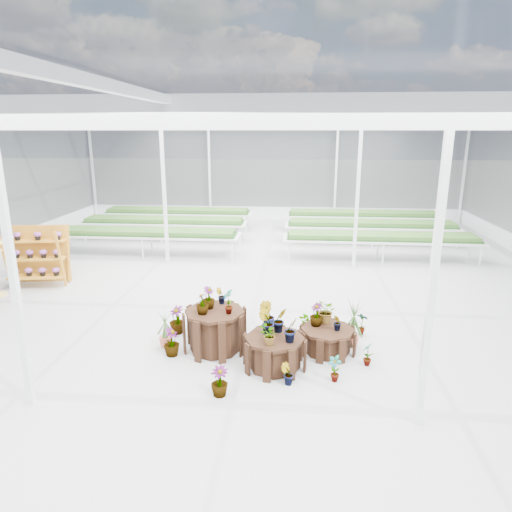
# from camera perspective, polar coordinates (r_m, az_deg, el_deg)

# --- Properties ---
(ground_plane) EXTENTS (24.00, 24.00, 0.00)m
(ground_plane) POSITION_cam_1_polar(r_m,az_deg,el_deg) (10.95, -1.28, -7.11)
(ground_plane) COLOR gray
(ground_plane) RESTS_ON ground
(greenhouse_shell) EXTENTS (18.00, 24.00, 4.50)m
(greenhouse_shell) POSITION_cam_1_polar(r_m,az_deg,el_deg) (10.30, -1.36, 4.53)
(greenhouse_shell) COLOR white
(greenhouse_shell) RESTS_ON ground
(steel_frame) EXTENTS (18.00, 24.00, 4.50)m
(steel_frame) POSITION_cam_1_polar(r_m,az_deg,el_deg) (10.30, -1.36, 4.53)
(steel_frame) COLOR silver
(steel_frame) RESTS_ON ground
(nursery_benches) EXTENTS (16.00, 7.00, 0.84)m
(nursery_benches) POSITION_cam_1_polar(r_m,az_deg,el_deg) (17.70, 1.20, 3.11)
(nursery_benches) COLOR silver
(nursery_benches) RESTS_ON ground
(plinth_tall) EXTENTS (1.57, 1.57, 0.82)m
(plinth_tall) POSITION_cam_1_polar(r_m,az_deg,el_deg) (9.10, -5.14, -9.21)
(plinth_tall) COLOR black
(plinth_tall) RESTS_ON ground
(plinth_mid) EXTENTS (1.32, 1.32, 0.59)m
(plinth_mid) POSITION_cam_1_polar(r_m,az_deg,el_deg) (8.49, 2.34, -11.92)
(plinth_mid) COLOR black
(plinth_mid) RESTS_ON ground
(plinth_low) EXTENTS (1.35, 1.35, 0.48)m
(plinth_low) POSITION_cam_1_polar(r_m,az_deg,el_deg) (9.17, 8.90, -10.34)
(plinth_low) COLOR black
(plinth_low) RESTS_ON ground
(shelf_rack) EXTENTS (1.65, 1.03, 1.64)m
(shelf_rack) POSITION_cam_1_polar(r_m,az_deg,el_deg) (14.00, -25.62, -0.08)
(shelf_rack) COLOR #B2721C
(shelf_rack) RESTS_ON ground
(nursery_plants) EXTENTS (4.36, 3.03, 1.32)m
(nursery_plants) POSITION_cam_1_polar(r_m,az_deg,el_deg) (9.11, 1.44, -8.45)
(nursery_plants) COLOR #355A23
(nursery_plants) RESTS_ON ground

